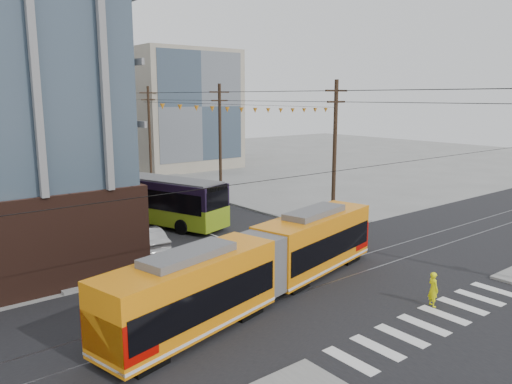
# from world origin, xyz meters

# --- Properties ---
(ground) EXTENTS (160.00, 160.00, 0.00)m
(ground) POSITION_xyz_m (0.00, 0.00, 0.00)
(ground) COLOR slate
(bg_bldg_ne_near) EXTENTS (14.00, 14.00, 16.00)m
(bg_bldg_ne_near) POSITION_xyz_m (16.00, 48.00, 8.00)
(bg_bldg_ne_near) COLOR gray
(bg_bldg_ne_near) RESTS_ON ground
(bg_bldg_ne_far) EXTENTS (16.00, 16.00, 14.00)m
(bg_bldg_ne_far) POSITION_xyz_m (18.00, 68.00, 7.00)
(bg_bldg_ne_far) COLOR #8C99A5
(bg_bldg_ne_far) RESTS_ON ground
(utility_pole_far) EXTENTS (0.30, 0.30, 11.00)m
(utility_pole_far) POSITION_xyz_m (8.50, 56.00, 5.50)
(utility_pole_far) COLOR black
(utility_pole_far) RESTS_ON ground
(streetcar) EXTENTS (18.26, 6.56, 3.50)m
(streetcar) POSITION_xyz_m (-4.47, 3.71, 1.75)
(streetcar) COLOR orange
(streetcar) RESTS_ON ground
(city_bus) EXTENTS (6.89, 13.52, 3.76)m
(city_bus) POSITION_xyz_m (-1.69, 20.90, 1.88)
(city_bus) COLOR black
(city_bus) RESTS_ON ground
(parked_car_silver) EXTENTS (2.17, 5.03, 1.61)m
(parked_car_silver) POSITION_xyz_m (-5.55, 14.25, 0.81)
(parked_car_silver) COLOR #9B9B9B
(parked_car_silver) RESTS_ON ground
(parked_car_white) EXTENTS (3.13, 4.83, 1.30)m
(parked_car_white) POSITION_xyz_m (-5.25, 20.32, 0.65)
(parked_car_white) COLOR beige
(parked_car_white) RESTS_ON ground
(parked_car_grey) EXTENTS (2.69, 5.28, 1.43)m
(parked_car_grey) POSITION_xyz_m (-6.06, 25.12, 0.71)
(parked_car_grey) COLOR #555556
(parked_car_grey) RESTS_ON ground
(pedestrian) EXTENTS (0.61, 0.72, 1.69)m
(pedestrian) POSITION_xyz_m (1.28, -2.09, 0.84)
(pedestrian) COLOR #F6F60C
(pedestrian) RESTS_ON ground
(jersey_barrier) EXTENTS (2.16, 3.77, 0.75)m
(jersey_barrier) POSITION_xyz_m (8.30, 11.69, 0.37)
(jersey_barrier) COLOR slate
(jersey_barrier) RESTS_ON ground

